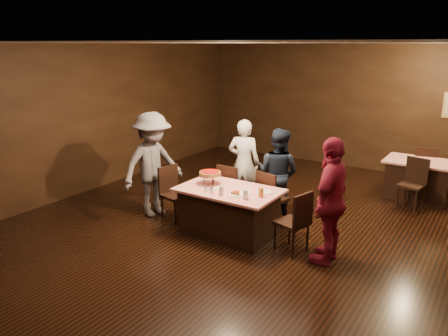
{
  "coord_description": "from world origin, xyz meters",
  "views": [
    {
      "loc": [
        3.18,
        -5.63,
        3.0
      ],
      "look_at": [
        -0.63,
        0.2,
        1.0
      ],
      "focal_mm": 35.0,
      "sensor_mm": 36.0,
      "label": 1
    }
  ],
  "objects": [
    {
      "name": "back_table",
      "position": [
        1.89,
        3.42,
        0.39
      ],
      "size": [
        1.3,
        0.9,
        0.77
      ],
      "primitive_type": "cube",
      "color": "#A8190B",
      "rests_on": "ground"
    },
    {
      "name": "chair_end_left",
      "position": [
        -1.44,
        -0.1,
        0.47
      ],
      "size": [
        0.49,
        0.49,
        0.95
      ],
      "primitive_type": "cube",
      "rotation": [
        0.0,
        0.0,
        1.39
      ],
      "color": "black",
      "rests_on": "ground"
    },
    {
      "name": "chair_far_left",
      "position": [
        -0.74,
        0.65,
        0.47
      ],
      "size": [
        0.43,
        0.43,
        0.95
      ],
      "primitive_type": "cube",
      "rotation": [
        0.0,
        0.0,
        3.13
      ],
      "color": "black",
      "rests_on": "ground"
    },
    {
      "name": "diner_red_shirt",
      "position": [
        1.32,
        -0.1,
        0.9
      ],
      "size": [
        0.47,
        1.07,
        1.81
      ],
      "primitive_type": "imported",
      "rotation": [
        0.0,
        0.0,
        -1.55
      ],
      "color": "maroon",
      "rests_on": "ground"
    },
    {
      "name": "diner_navy_hoodie",
      "position": [
        -0.04,
        1.02,
        0.8
      ],
      "size": [
        0.81,
        0.64,
        1.6
      ],
      "primitive_type": "imported",
      "rotation": [
        0.0,
        0.0,
        3.09
      ],
      "color": "black",
      "rests_on": "ground"
    },
    {
      "name": "room",
      "position": [
        0.0,
        0.01,
        2.14
      ],
      "size": [
        10.0,
        10.04,
        3.02
      ],
      "color": "black",
      "rests_on": "ground"
    },
    {
      "name": "condiments",
      "position": [
        -0.52,
        -0.39,
        0.82
      ],
      "size": [
        0.17,
        0.1,
        0.09
      ],
      "color": "silver",
      "rests_on": "main_table"
    },
    {
      "name": "chair_back_near",
      "position": [
        1.89,
        2.72,
        0.47
      ],
      "size": [
        0.49,
        0.49,
        0.95
      ],
      "primitive_type": "cube",
      "rotation": [
        0.0,
        0.0,
        -0.2
      ],
      "color": "black",
      "rests_on": "ground"
    },
    {
      "name": "napkin_center",
      "position": [
        -0.04,
        -0.1,
        0.77
      ],
      "size": [
        0.19,
        0.19,
        0.01
      ],
      "primitive_type": "cube",
      "rotation": [
        0.0,
        0.0,
        0.21
      ],
      "color": "white",
      "rests_on": "main_table"
    },
    {
      "name": "plate_with_slice",
      "position": [
        -0.09,
        -0.28,
        0.8
      ],
      "size": [
        0.25,
        0.25,
        0.06
      ],
      "color": "white",
      "rests_on": "main_table"
    },
    {
      "name": "napkin_left",
      "position": [
        -0.49,
        -0.15,
        0.77
      ],
      "size": [
        0.21,
        0.21,
        0.01
      ],
      "primitive_type": "cube",
      "rotation": [
        0.0,
        0.0,
        -0.35
      ],
      "color": "white",
      "rests_on": "main_table"
    },
    {
      "name": "glass_amber",
      "position": [
        0.26,
        -0.15,
        0.84
      ],
      "size": [
        0.08,
        0.08,
        0.14
      ],
      "primitive_type": "cylinder",
      "color": "#BF7F26",
      "rests_on": "main_table"
    },
    {
      "name": "chair_end_right",
      "position": [
        0.76,
        -0.1,
        0.47
      ],
      "size": [
        0.51,
        0.51,
        0.95
      ],
      "primitive_type": "cube",
      "rotation": [
        0.0,
        0.0,
        -1.83
      ],
      "color": "black",
      "rests_on": "ground"
    },
    {
      "name": "pizza_stand",
      "position": [
        -0.74,
        -0.05,
        0.95
      ],
      "size": [
        0.38,
        0.38,
        0.22
      ],
      "color": "black",
      "rests_on": "main_table"
    },
    {
      "name": "chair_back_far",
      "position": [
        1.89,
        4.02,
        0.47
      ],
      "size": [
        0.49,
        0.49,
        0.95
      ],
      "primitive_type": "cube",
      "rotation": [
        0.0,
        0.0,
        3.34
      ],
      "color": "black",
      "rests_on": "ground"
    },
    {
      "name": "chair_far_right",
      "position": [
        0.06,
        0.65,
        0.47
      ],
      "size": [
        0.5,
        0.5,
        0.95
      ],
      "primitive_type": "cube",
      "rotation": [
        0.0,
        0.0,
        2.92
      ],
      "color": "black",
      "rests_on": "ground"
    },
    {
      "name": "diner_grey_knit",
      "position": [
        -1.93,
        -0.11,
        0.93
      ],
      "size": [
        0.95,
        1.33,
        1.86
      ],
      "primitive_type": "imported",
      "rotation": [
        0.0,
        0.0,
        1.34
      ],
      "color": "slate",
      "rests_on": "ground"
    },
    {
      "name": "diner_white_jacket",
      "position": [
        -0.84,
        1.21,
        0.83
      ],
      "size": [
        0.69,
        0.55,
        1.66
      ],
      "primitive_type": "imported",
      "rotation": [
        0.0,
        0.0,
        3.43
      ],
      "color": "white",
      "rests_on": "ground"
    },
    {
      "name": "plate_empty",
      "position": [
        0.21,
        0.05,
        0.78
      ],
      "size": [
        0.25,
        0.25,
        0.01
      ],
      "primitive_type": "cylinder",
      "color": "white",
      "rests_on": "main_table"
    },
    {
      "name": "glass_front_right",
      "position": [
        0.11,
        -0.35,
        0.84
      ],
      "size": [
        0.08,
        0.08,
        0.14
      ],
      "primitive_type": "cylinder",
      "color": "silver",
      "rests_on": "main_table"
    },
    {
      "name": "main_table",
      "position": [
        -0.34,
        -0.1,
        0.39
      ],
      "size": [
        1.6,
        1.0,
        0.77
      ],
      "primitive_type": "cube",
      "color": "red",
      "rests_on": "ground"
    },
    {
      "name": "glass_front_left",
      "position": [
        -0.29,
        -0.4,
        0.84
      ],
      "size": [
        0.08,
        0.08,
        0.14
      ],
      "primitive_type": "cylinder",
      "color": "silver",
      "rests_on": "main_table"
    }
  ]
}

